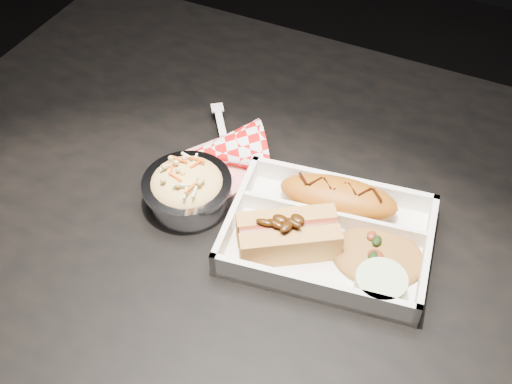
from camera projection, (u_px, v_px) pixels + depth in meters
dining_table at (299, 257)px, 0.91m from camera, size 1.20×0.80×0.75m
food_tray at (328, 238)px, 0.81m from camera, size 0.27×0.22×0.04m
fried_pastry at (338, 197)px, 0.83m from camera, size 0.16×0.08×0.04m
hotdog at (288, 234)px, 0.78m from camera, size 0.14×0.12×0.06m
fried_rice_mound at (379, 250)px, 0.78m from camera, size 0.13×0.11×0.03m
cupcake_liner at (380, 286)px, 0.74m from camera, size 0.06×0.06×0.03m
foil_coleslaw_cup at (187, 188)px, 0.84m from camera, size 0.12×0.12×0.07m
napkin_fork at (226, 150)px, 0.91m from camera, size 0.15×0.16×0.10m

